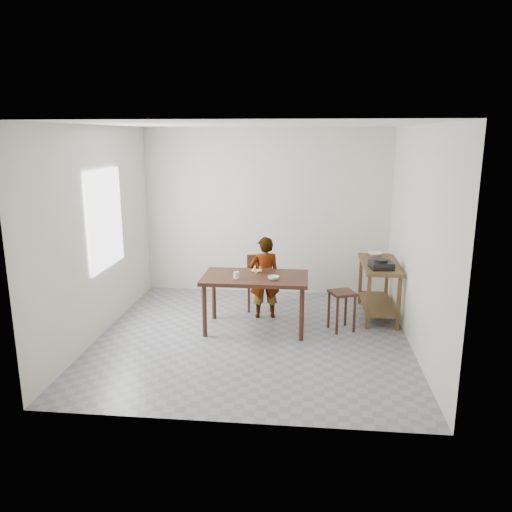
# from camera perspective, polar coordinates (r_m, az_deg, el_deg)

# --- Properties ---
(floor) EXTENTS (4.00, 4.00, 0.04)m
(floor) POSITION_cam_1_polar(r_m,az_deg,el_deg) (6.62, -0.36, -9.43)
(floor) COLOR gray
(floor) RESTS_ON ground
(ceiling) EXTENTS (4.00, 4.00, 0.04)m
(ceiling) POSITION_cam_1_polar(r_m,az_deg,el_deg) (6.09, -0.40, 15.00)
(ceiling) COLOR white
(ceiling) RESTS_ON wall_back
(wall_back) EXTENTS (4.00, 0.04, 2.70)m
(wall_back) POSITION_cam_1_polar(r_m,az_deg,el_deg) (8.19, 1.18, 5.04)
(wall_back) COLOR silver
(wall_back) RESTS_ON ground
(wall_front) EXTENTS (4.00, 0.04, 2.70)m
(wall_front) POSITION_cam_1_polar(r_m,az_deg,el_deg) (4.27, -3.36, -3.06)
(wall_front) COLOR silver
(wall_front) RESTS_ON ground
(wall_left) EXTENTS (0.04, 4.00, 2.70)m
(wall_left) POSITION_cam_1_polar(r_m,az_deg,el_deg) (6.74, -17.73, 2.51)
(wall_left) COLOR silver
(wall_left) RESTS_ON ground
(wall_right) EXTENTS (0.04, 4.00, 2.70)m
(wall_right) POSITION_cam_1_polar(r_m,az_deg,el_deg) (6.32, 18.14, 1.78)
(wall_right) COLOR silver
(wall_right) RESTS_ON ground
(window_pane) EXTENTS (0.02, 1.10, 1.30)m
(window_pane) POSITION_cam_1_polar(r_m,az_deg,el_deg) (6.87, -16.79, 4.06)
(window_pane) COLOR white
(window_pane) RESTS_ON wall_left
(dining_table) EXTENTS (1.40, 0.80, 0.75)m
(dining_table) POSITION_cam_1_polar(r_m,az_deg,el_deg) (6.76, -0.09, -5.36)
(dining_table) COLOR #381D13
(dining_table) RESTS_ON floor
(prep_counter) EXTENTS (0.50, 1.20, 0.80)m
(prep_counter) POSITION_cam_1_polar(r_m,az_deg,el_deg) (7.46, 13.78, -3.72)
(prep_counter) COLOR brown
(prep_counter) RESTS_ON floor
(child) EXTENTS (0.48, 0.37, 1.19)m
(child) POSITION_cam_1_polar(r_m,az_deg,el_deg) (7.13, 0.99, -2.48)
(child) COLOR white
(child) RESTS_ON floor
(dining_chair) EXTENTS (0.43, 0.43, 0.80)m
(dining_chair) POSITION_cam_1_polar(r_m,az_deg,el_deg) (7.53, 0.43, -3.13)
(dining_chair) COLOR #381D13
(dining_chair) RESTS_ON floor
(stool) EXTENTS (0.41, 0.41, 0.54)m
(stool) POSITION_cam_1_polar(r_m,az_deg,el_deg) (6.86, 9.75, -6.19)
(stool) COLOR #381D13
(stool) RESTS_ON floor
(glass_tumbler) EXTENTS (0.08, 0.08, 0.09)m
(glass_tumbler) POSITION_cam_1_polar(r_m,az_deg,el_deg) (6.53, -2.25, -2.19)
(glass_tumbler) COLOR white
(glass_tumbler) RESTS_ON dining_table
(small_bowl) EXTENTS (0.17, 0.17, 0.05)m
(small_bowl) POSITION_cam_1_polar(r_m,az_deg,el_deg) (6.48, 2.00, -2.51)
(small_bowl) COLOR white
(small_bowl) RESTS_ON dining_table
(banana) EXTENTS (0.19, 0.16, 0.06)m
(banana) POSITION_cam_1_polar(r_m,az_deg,el_deg) (6.81, 0.06, -1.65)
(banana) COLOR #DDC649
(banana) RESTS_ON dining_table
(serving_bowl) EXTENTS (0.24, 0.24, 0.05)m
(serving_bowl) POSITION_cam_1_polar(r_m,az_deg,el_deg) (7.74, 13.40, 0.21)
(serving_bowl) COLOR white
(serving_bowl) RESTS_ON prep_counter
(gas_burner) EXTENTS (0.34, 0.34, 0.10)m
(gas_burner) POSITION_cam_1_polar(r_m,az_deg,el_deg) (7.02, 14.11, -1.00)
(gas_burner) COLOR black
(gas_burner) RESTS_ON prep_counter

